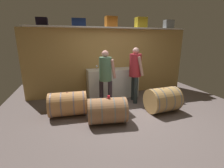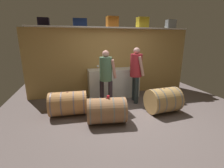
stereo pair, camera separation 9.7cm
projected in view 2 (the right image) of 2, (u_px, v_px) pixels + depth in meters
ground_plane at (125, 110)px, 4.33m from camera, size 6.74×7.21×0.02m
back_wall_panel at (112, 62)px, 5.44m from camera, size 5.54×0.10×2.20m
high_shelf_board at (113, 28)px, 5.01m from camera, size 5.10×0.40×0.03m
toolcase_black at (44, 22)px, 4.49m from camera, size 0.31×0.22×0.22m
toolcase_navy at (80, 23)px, 4.73m from camera, size 0.41×0.31×0.22m
toolcase_orange at (112, 22)px, 4.96m from camera, size 0.36×0.28×0.32m
toolcase_yellow at (142, 23)px, 5.20m from camera, size 0.35×0.28×0.33m
toolcase_grey at (171, 24)px, 5.45m from camera, size 0.32×0.24×0.28m
work_cabinet at (113, 83)px, 5.28m from camera, size 1.64×0.58×0.93m
wine_bottle_green at (134, 64)px, 5.16m from camera, size 0.07×0.07×0.32m
wine_glass at (98, 66)px, 5.16m from camera, size 0.07×0.07×0.13m
wine_barrel_near at (107, 111)px, 3.60m from camera, size 0.93×0.68×0.59m
wine_barrel_far at (163, 100)px, 4.13m from camera, size 0.86×0.71×0.66m
wine_barrel_flank at (68, 103)px, 3.98m from camera, size 0.94×0.64×0.61m
tasting_cup at (108, 97)px, 3.52m from camera, size 0.06×0.06×0.06m
winemaker_pouring at (136, 69)px, 4.67m from camera, size 0.44×0.51×1.63m
visitor_tasting at (106, 73)px, 4.30m from camera, size 0.48×0.47×1.58m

